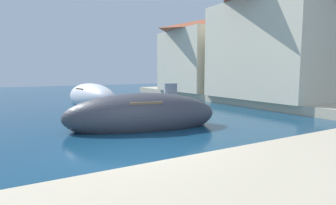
{
  "coord_description": "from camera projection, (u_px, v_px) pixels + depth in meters",
  "views": [
    {
      "loc": [
        -2.81,
        -6.53,
        2.21
      ],
      "look_at": [
        5.21,
        7.32,
        0.42
      ],
      "focal_mm": 29.24,
      "sensor_mm": 36.0,
      "label": 1
    }
  ],
  "objects": [
    {
      "name": "ground",
      "position": [
        136.0,
        156.0,
        7.25
      ],
      "size": [
        80.0,
        80.0,
        0.0
      ],
      "primitive_type": "plane",
      "color": "navy"
    },
    {
      "name": "waterfront_building_main",
      "position": [
        280.0,
        41.0,
        18.28
      ],
      "size": [
        6.99,
        8.14,
        7.45
      ],
      "color": "beige",
      "rests_on": "quay_promenade"
    },
    {
      "name": "moored_boat_2",
      "position": [
        91.0,
        97.0,
        18.43
      ],
      "size": [
        2.84,
        6.26,
        1.87
      ],
      "rotation": [
        0.0,
        0.0,
        1.7
      ],
      "color": "white",
      "rests_on": "ground"
    },
    {
      "name": "moored_boat_5",
      "position": [
        171.0,
        101.0,
        17.11
      ],
      "size": [
        2.41,
        3.4,
        1.77
      ],
      "rotation": [
        0.0,
        0.0,
        4.3
      ],
      "color": "white",
      "rests_on": "ground"
    },
    {
      "name": "waterfront_building_annex",
      "position": [
        205.0,
        55.0,
        25.27
      ],
      "size": [
        6.98,
        6.91,
        6.51
      ],
      "color": "beige",
      "rests_on": "quay_promenade"
    },
    {
      "name": "quay_promenade",
      "position": [
        261.0,
        131.0,
        9.06
      ],
      "size": [
        44.0,
        32.0,
        0.5
      ],
      "color": "beige",
      "rests_on": "ground"
    },
    {
      "name": "moored_boat_4",
      "position": [
        142.0,
        116.0,
        10.78
      ],
      "size": [
        6.34,
        3.28,
        1.8
      ],
      "rotation": [
        0.0,
        0.0,
        6.06
      ],
      "color": "#3F3F47",
      "rests_on": "ground"
    }
  ]
}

